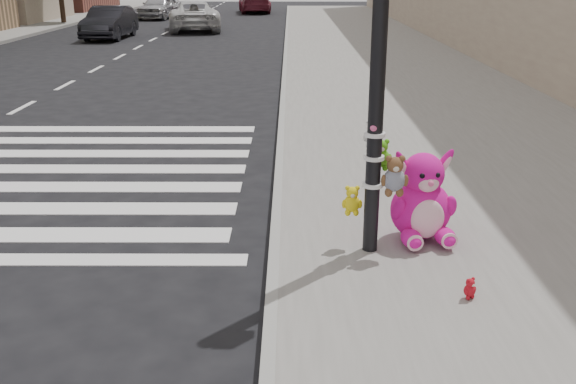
# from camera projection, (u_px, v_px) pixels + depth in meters

# --- Properties ---
(ground) EXTENTS (120.00, 120.00, 0.00)m
(ground) POSITION_uv_depth(u_px,v_px,m) (86.00, 352.00, 5.41)
(ground) COLOR black
(ground) RESTS_ON ground
(sidewalk_near) EXTENTS (7.00, 80.00, 0.14)m
(sidewalk_near) POSITION_uv_depth(u_px,v_px,m) (432.00, 105.00, 14.81)
(sidewalk_near) COLOR slate
(sidewalk_near) RESTS_ON ground
(curb_edge) EXTENTS (0.12, 80.00, 0.15)m
(curb_edge) POSITION_uv_depth(u_px,v_px,m) (283.00, 105.00, 14.82)
(curb_edge) COLOR gray
(curb_edge) RESTS_ON ground
(signal_pole) EXTENTS (0.69, 0.48, 4.00)m
(signal_pole) POSITION_uv_depth(u_px,v_px,m) (379.00, 100.00, 6.51)
(signal_pole) COLOR black
(signal_pole) RESTS_ON sidewalk_near
(pink_bunny) EXTENTS (0.76, 0.86, 1.07)m
(pink_bunny) POSITION_uv_depth(u_px,v_px,m) (422.00, 203.00, 7.18)
(pink_bunny) COLOR #E41399
(pink_bunny) RESTS_ON sidewalk_near
(red_teddy) EXTENTS (0.18, 0.16, 0.21)m
(red_teddy) POSITION_uv_depth(u_px,v_px,m) (470.00, 288.00, 5.97)
(red_teddy) COLOR red
(red_teddy) RESTS_ON sidewalk_near
(car_dark_far) EXTENTS (1.65, 4.43, 1.45)m
(car_dark_far) POSITION_uv_depth(u_px,v_px,m) (110.00, 23.00, 29.13)
(car_dark_far) COLOR black
(car_dark_far) RESTS_ON ground
(car_white_near) EXTENTS (3.27, 5.66, 1.48)m
(car_white_near) POSITION_uv_depth(u_px,v_px,m) (194.00, 16.00, 32.87)
(car_white_near) COLOR silver
(car_white_near) RESTS_ON ground
(car_maroon_near) EXTENTS (2.72, 5.49, 1.53)m
(car_maroon_near) POSITION_uv_depth(u_px,v_px,m) (254.00, 2.00, 46.14)
(car_maroon_near) COLOR maroon
(car_maroon_near) RESTS_ON ground
(car_silver_deep) EXTENTS (2.41, 4.63, 1.51)m
(car_silver_deep) POSITION_uv_depth(u_px,v_px,m) (159.00, 7.00, 40.59)
(car_silver_deep) COLOR #ABACB0
(car_silver_deep) RESTS_ON ground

